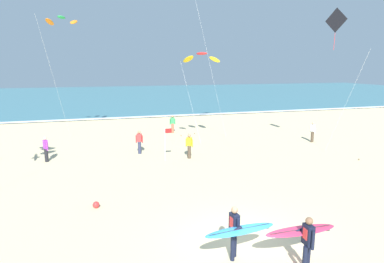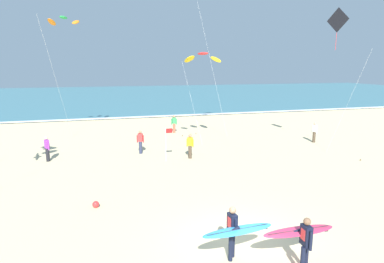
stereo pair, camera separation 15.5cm
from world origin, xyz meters
name	(u,v)px [view 1 (the left image)]	position (x,y,z in m)	size (l,w,h in m)	color
ground_plane	(243,244)	(0.00, 0.00, 0.00)	(160.00, 160.00, 0.00)	beige
ocean_water	(121,95)	(0.00, 57.83, 0.04)	(160.00, 60.00, 0.08)	teal
shoreline_foam	(139,117)	(0.00, 28.13, 0.09)	(160.00, 1.08, 0.01)	white
surfer_lead	(237,230)	(-0.62, -0.83, 1.05)	(2.33, 1.02, 1.71)	black
surfer_trailing	(304,236)	(1.08, -1.70, 1.05)	(2.25, 0.93, 1.71)	black
kite_arc_emerald_mid	(62,21)	(-6.81, 19.10, 9.29)	(2.54, 5.59, 9.64)	orange
kite_diamond_charcoal_low	(337,23)	(10.47, 9.19, 8.49)	(1.04, 3.01, 9.47)	black
kite_arc_scarlet_distant	(202,58)	(2.79, 13.37, 6.43)	(2.82, 4.53, 6.80)	yellow
bystander_purple_top	(46,149)	(-7.68, 12.09, 0.81)	(0.33, 0.43, 1.59)	black
bystander_white_top	(313,132)	(11.49, 12.10, 0.81)	(0.26, 0.48, 1.59)	#4C3D2D
bystander_red_top	(139,142)	(-1.89, 12.41, 0.81)	(0.48, 0.28, 1.59)	#2D334C
bystander_yellow_top	(189,146)	(1.03, 10.38, 0.81)	(0.39, 0.36, 1.59)	#4C3D2D
bystander_green_top	(173,124)	(1.79, 18.59, 0.81)	(0.50, 0.22, 1.59)	#D8593F
lifeguard_flag	(166,141)	(-0.51, 10.28, 1.27)	(0.45, 0.05, 2.10)	silver
beach_ball	(96,205)	(-4.72, 4.28, 0.14)	(0.28, 0.28, 0.28)	red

